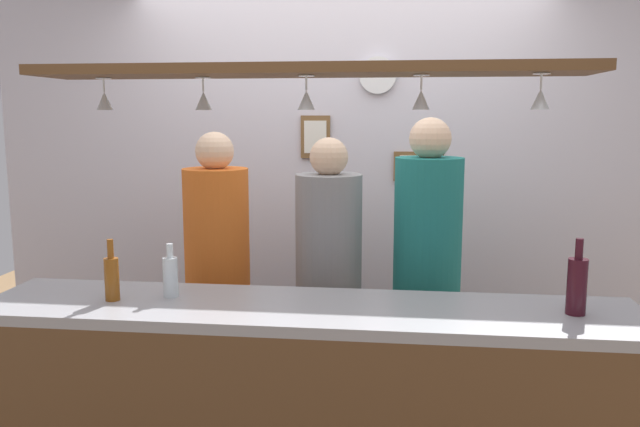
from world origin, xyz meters
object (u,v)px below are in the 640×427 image
object	(u,v)px
bottle_beer_amber_tall	(112,277)
bottle_soda_clear	(171,275)
person_middle_grey_shirt	(329,266)
picture_frame_crest	(315,137)
person_left_orange_shirt	(217,260)
wall_clock	(378,75)
person_right_teal_shirt	(427,256)
picture_frame_lower_pair	(419,167)
bottle_wine_dark_red	(577,285)

from	to	relation	value
bottle_beer_amber_tall	bottle_soda_clear	distance (m)	0.24
person_middle_grey_shirt	picture_frame_crest	world-z (taller)	picture_frame_crest
person_middle_grey_shirt	bottle_soda_clear	world-z (taller)	person_middle_grey_shirt
person_left_orange_shirt	wall_clock	xyz separation A→B (m)	(0.81, 0.70, 0.99)
bottle_beer_amber_tall	picture_frame_crest	size ratio (longest dim) A/B	1.00
picture_frame_crest	wall_clock	distance (m)	0.53
person_right_teal_shirt	picture_frame_lower_pair	size ratio (longest dim) A/B	5.86
bottle_wine_dark_red	picture_frame_lower_pair	xyz separation A→B (m)	(-0.57, 1.39, 0.34)
person_left_orange_shirt	bottle_beer_amber_tall	size ratio (longest dim) A/B	6.48
person_middle_grey_shirt	bottle_beer_amber_tall	size ratio (longest dim) A/B	6.38
picture_frame_crest	person_middle_grey_shirt	bearing A→B (deg)	-77.38
picture_frame_lower_pair	wall_clock	size ratio (longest dim) A/B	1.36
bottle_beer_amber_tall	wall_clock	size ratio (longest dim) A/B	1.18
picture_frame_lower_pair	wall_clock	world-z (taller)	wall_clock
person_right_teal_shirt	bottle_soda_clear	size ratio (longest dim) A/B	7.65
person_left_orange_shirt	bottle_soda_clear	size ratio (longest dim) A/B	7.33
person_right_teal_shirt	bottle_beer_amber_tall	xyz separation A→B (m)	(-1.33, -0.72, 0.04)
person_right_teal_shirt	wall_clock	xyz separation A→B (m)	(-0.28, 0.70, 0.94)
person_middle_grey_shirt	picture_frame_lower_pair	size ratio (longest dim) A/B	5.53
person_middle_grey_shirt	wall_clock	xyz separation A→B (m)	(0.22, 0.70, 1.00)
person_middle_grey_shirt	picture_frame_crest	size ratio (longest dim) A/B	6.38
bottle_soda_clear	picture_frame_lower_pair	world-z (taller)	picture_frame_lower_pair
wall_clock	picture_frame_lower_pair	bearing A→B (deg)	1.41
person_middle_grey_shirt	person_left_orange_shirt	bearing A→B (deg)	180.00
picture_frame_crest	wall_clock	xyz separation A→B (m)	(0.38, -0.01, 0.37)
bottle_soda_clear	wall_clock	distance (m)	1.82
person_middle_grey_shirt	person_right_teal_shirt	distance (m)	0.50
person_middle_grey_shirt	picture_frame_lower_pair	distance (m)	0.97
person_middle_grey_shirt	wall_clock	distance (m)	1.25
bottle_wine_dark_red	bottle_soda_clear	bearing A→B (deg)	178.47
picture_frame_crest	picture_frame_lower_pair	size ratio (longest dim) A/B	0.87
person_left_orange_shirt	wall_clock	distance (m)	1.46
person_left_orange_shirt	picture_frame_crest	bearing A→B (deg)	58.77
person_left_orange_shirt	person_right_teal_shirt	size ratio (longest dim) A/B	0.96
bottle_beer_amber_tall	bottle_wine_dark_red	bearing A→B (deg)	1.18
person_left_orange_shirt	bottle_soda_clear	xyz separation A→B (m)	(-0.02, -0.64, 0.08)
picture_frame_lower_pair	wall_clock	distance (m)	0.60
bottle_soda_clear	picture_frame_lower_pair	bearing A→B (deg)	51.37
picture_frame_lower_pair	wall_clock	bearing A→B (deg)	-178.59
person_middle_grey_shirt	picture_frame_crest	xyz separation A→B (m)	(-0.16, 0.71, 0.64)
picture_frame_crest	person_right_teal_shirt	bearing A→B (deg)	-47.11
bottle_soda_clear	picture_frame_crest	bearing A→B (deg)	71.59
person_right_teal_shirt	picture_frame_crest	world-z (taller)	picture_frame_crest
person_middle_grey_shirt	bottle_wine_dark_red	distance (m)	1.25
bottle_wine_dark_red	wall_clock	xyz separation A→B (m)	(-0.82, 1.39, 0.88)
bottle_wine_dark_red	picture_frame_crest	bearing A→B (deg)	130.72
bottle_beer_amber_tall	wall_clock	world-z (taller)	wall_clock
person_left_orange_shirt	picture_frame_crest	world-z (taller)	picture_frame_crest
bottle_wine_dark_red	bottle_beer_amber_tall	size ratio (longest dim) A/B	1.15
person_left_orange_shirt	bottle_beer_amber_tall	bearing A→B (deg)	-108.59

